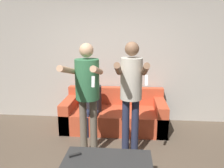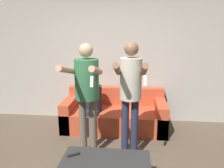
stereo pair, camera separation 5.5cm
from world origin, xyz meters
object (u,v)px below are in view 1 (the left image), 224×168
at_px(remote_on_table, 75,155).
at_px(person_standing_left, 87,87).
at_px(couch, 114,115).
at_px(person_standing_right, 131,88).
at_px(coffee_table, 107,165).
at_px(person_seated, 92,101).

bearing_deg(remote_on_table, person_standing_left, 88.30).
distance_m(couch, person_standing_right, 1.38).
distance_m(person_standing_left, coffee_table, 1.16).
bearing_deg(person_standing_right, person_seated, 130.48).
xyz_separation_m(person_standing_right, person_seated, (-0.72, 0.85, -0.50)).
height_order(person_standing_left, person_seated, person_standing_left).
bearing_deg(person_seated, coffee_table, -74.66).
bearing_deg(couch, coffee_table, -88.24).
height_order(couch, person_standing_right, person_standing_right).
distance_m(couch, person_standing_left, 1.39).
height_order(person_standing_right, person_seated, person_standing_right).
bearing_deg(remote_on_table, person_seated, 92.28).
xyz_separation_m(person_standing_left, person_seated, (-0.08, 0.85, -0.51)).
distance_m(person_standing_right, coffee_table, 1.13).
bearing_deg(couch, person_standing_left, -106.87).
bearing_deg(person_seated, person_standing_left, -84.36).
relative_size(person_standing_right, person_seated, 1.59).
bearing_deg(person_standing_left, couch, 73.13).
bearing_deg(coffee_table, person_standing_left, 114.47).
relative_size(couch, remote_on_table, 13.62).
bearing_deg(person_standing_left, person_standing_right, 0.45).
height_order(person_standing_left, coffee_table, person_standing_left).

